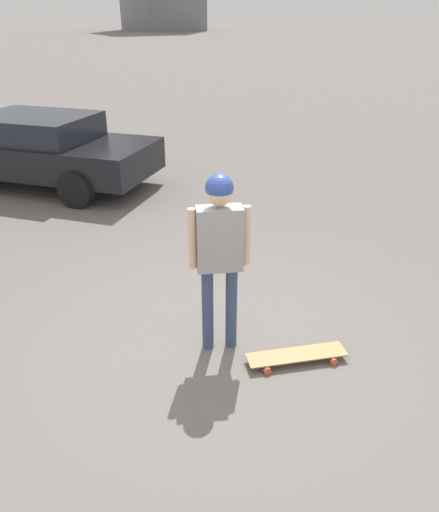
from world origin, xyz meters
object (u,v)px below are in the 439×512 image
car_parked_near (34,148)px  traffic_cone (81,177)px  skateboard (297,355)px  person (219,241)px

car_parked_near → traffic_cone: (-0.64, 0.72, -0.45)m
skateboard → traffic_cone: 6.14m
person → traffic_cone: bearing=110.2°
traffic_cone → person: bearing=88.7°
skateboard → car_parked_near: (1.04, -6.84, 0.63)m
skateboard → person: bearing=-30.4°
car_parked_near → skateboard: bearing=145.6°
person → skateboard: size_ratio=1.81×
person → car_parked_near: bearing=116.2°
skateboard → car_parked_near: size_ratio=0.22×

